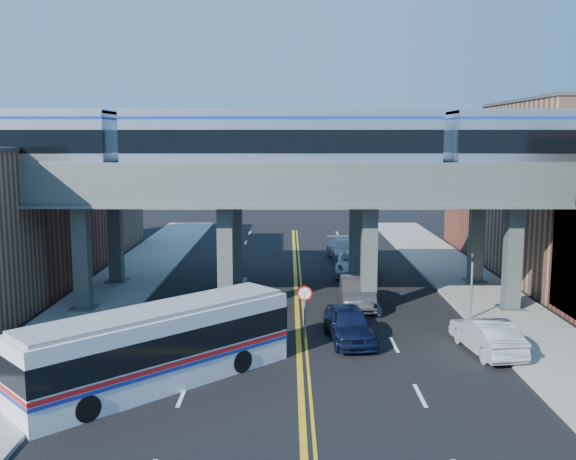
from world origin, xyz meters
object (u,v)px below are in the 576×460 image
object	(u,v)px
car_parked_curb	(487,335)
car_lane_b	(357,292)
traffic_signal	(472,279)
car_lane_c	(355,264)
car_lane_d	(344,250)
car_lane_a	(349,324)
stop_sign	(305,303)
transit_train	(281,142)
transit_bus	(159,348)

from	to	relation	value
car_parked_curb	car_lane_b	bearing A→B (deg)	-65.46
car_lane_b	car_parked_curb	bearing A→B (deg)	-56.02
traffic_signal	car_lane_b	world-z (taller)	traffic_signal
car_lane_c	car_lane_d	size ratio (longest dim) A/B	1.02
car_lane_a	car_lane_d	world-z (taller)	car_lane_a
car_lane_a	car_lane_d	xyz separation A→B (m)	(1.55, 20.94, -0.03)
car_parked_curb	car_lane_d	bearing A→B (deg)	-86.39
stop_sign	car_parked_curb	xyz separation A→B (m)	(8.20, -2.07, -0.95)
car_lane_c	car_lane_b	bearing A→B (deg)	-87.95
transit_train	car_lane_b	bearing A→B (deg)	11.66
traffic_signal	transit_bus	distance (m)	17.25
car_lane_a	car_parked_curb	distance (m)	6.31
car_lane_d	car_parked_curb	bearing A→B (deg)	-84.22
traffic_signal	car_lane_d	distance (m)	18.36
car_lane_b	car_lane_d	xyz separation A→B (m)	(0.51, 14.64, -0.05)
transit_bus	car_parked_curb	distance (m)	14.58
car_lane_c	car_parked_curb	world-z (taller)	car_parked_curb
transit_bus	car_lane_b	distance (m)	14.87
transit_train	car_lane_b	world-z (taller)	transit_train
car_lane_a	car_lane_b	xyz separation A→B (m)	(1.05, 6.30, 0.02)
stop_sign	transit_bus	world-z (taller)	transit_bus
car_lane_d	car_lane_b	bearing A→B (deg)	-97.51
transit_train	traffic_signal	xyz separation A→B (m)	(10.09, -2.00, -7.17)
transit_bus	car_lane_c	distance (m)	22.93
car_lane_d	traffic_signal	bearing A→B (deg)	-78.95
traffic_signal	car_lane_d	world-z (taller)	traffic_signal
car_lane_b	car_lane_c	distance (m)	8.95
car_lane_a	car_lane_b	distance (m)	6.39
transit_bus	car_lane_b	size ratio (longest dim) A/B	1.91
transit_train	traffic_signal	world-z (taller)	transit_train
transit_train	car_parked_curb	world-z (taller)	transit_train
transit_train	traffic_signal	bearing A→B (deg)	-11.21
transit_bus	traffic_signal	bearing A→B (deg)	-12.51
transit_train	car_lane_b	size ratio (longest dim) A/B	9.97
stop_sign	car_lane_b	size ratio (longest dim) A/B	0.50
transit_train	transit_bus	xyz separation A→B (m)	(-4.66, -10.90, -7.96)
car_lane_a	car_parked_curb	bearing A→B (deg)	-21.76
car_lane_a	car_lane_d	size ratio (longest dim) A/B	0.88
transit_train	car_parked_curb	bearing A→B (deg)	-36.98
traffic_signal	car_lane_a	world-z (taller)	traffic_signal
car_lane_a	car_lane_c	size ratio (longest dim) A/B	0.86
transit_train	car_lane_c	world-z (taller)	transit_train
traffic_signal	car_parked_curb	size ratio (longest dim) A/B	0.84
car_lane_b	transit_train	bearing A→B (deg)	-166.61
car_parked_curb	traffic_signal	bearing A→B (deg)	-105.57
car_lane_a	car_parked_curb	world-z (taller)	car_lane_a
stop_sign	transit_bus	bearing A→B (deg)	-134.77
car_lane_a	car_lane_c	bearing A→B (deg)	76.76
transit_train	car_parked_curb	distance (m)	14.60
car_lane_b	car_parked_curb	world-z (taller)	car_lane_b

